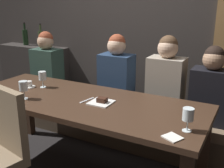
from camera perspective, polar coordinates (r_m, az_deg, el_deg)
back_wall_tiled at (r=3.38m, az=5.44°, el=15.56°), size 6.00×0.12×3.00m
back_counter at (r=4.25m, az=-15.60°, el=1.29°), size 1.10×0.28×0.95m
dining_table at (r=2.49m, az=-6.24°, el=-5.05°), size 2.20×0.84×0.74m
banquette_bench at (r=3.21m, az=1.13°, el=-7.95°), size 2.50×0.44×0.45m
diner_redhead at (r=3.59m, az=-13.38°, el=4.17°), size 0.36×0.24×0.77m
diner_bearded at (r=3.02m, az=0.93°, el=2.47°), size 0.36×0.24×0.79m
diner_far_end at (r=2.81m, az=11.18°, el=1.26°), size 0.36×0.24×0.81m
diner_near_end at (r=2.73m, az=19.86°, el=-0.65°), size 0.36×0.24×0.74m
wine_bottle_dark_red at (r=4.26m, az=-17.58°, el=9.35°), size 0.08×0.08×0.33m
wine_bottle_pale_label at (r=4.02m, az=-14.54°, el=9.18°), size 0.08×0.08×0.33m
wine_glass_far_right at (r=2.82m, az=-14.26°, el=1.53°), size 0.08×0.08×0.16m
wine_glass_end_left at (r=1.89m, az=15.56°, el=-6.23°), size 0.08×0.08×0.16m
wine_glass_near_left at (r=2.54m, az=-17.94°, el=-0.56°), size 0.08×0.08×0.16m
espresso_cup at (r=2.89m, az=-16.84°, el=-0.15°), size 0.12×0.12×0.06m
dessert_plate at (r=2.35m, az=-2.15°, el=-3.63°), size 0.19×0.19×0.05m
fork_on_table at (r=2.42m, az=-5.23°, el=-3.38°), size 0.05×0.17×0.01m
folded_napkin at (r=1.82m, az=12.47°, el=-10.79°), size 0.14×0.14×0.01m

